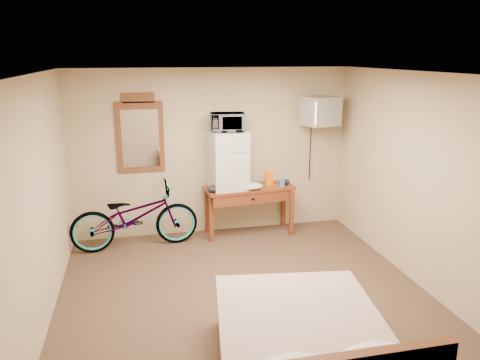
% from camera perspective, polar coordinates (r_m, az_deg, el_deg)
% --- Properties ---
extents(room, '(4.60, 4.64, 2.50)m').
position_cam_1_polar(room, '(4.90, 1.09, -1.96)').
color(room, '#443122').
rests_on(room, ground).
extents(desk, '(1.38, 0.65, 0.75)m').
position_cam_1_polar(desk, '(7.05, 1.18, -1.85)').
color(desk, maroon).
rests_on(desk, floor).
extents(mini_fridge, '(0.57, 0.56, 0.85)m').
position_cam_1_polar(mini_fridge, '(6.89, -1.48, 2.44)').
color(mini_fridge, silver).
rests_on(mini_fridge, desk).
extents(microwave, '(0.51, 0.37, 0.27)m').
position_cam_1_polar(microwave, '(6.79, -1.51, 7.06)').
color(microwave, silver).
rests_on(microwave, mini_fridge).
extents(snack_bag, '(0.12, 0.07, 0.23)m').
position_cam_1_polar(snack_bag, '(7.09, 3.56, 0.20)').
color(snack_bag, orange).
rests_on(snack_bag, desk).
extents(blue_cup, '(0.08, 0.08, 0.14)m').
position_cam_1_polar(blue_cup, '(7.06, 5.17, -0.28)').
color(blue_cup, '#416FDE').
rests_on(blue_cup, desk).
extents(cloth_cream, '(0.32, 0.24, 0.10)m').
position_cam_1_polar(cloth_cream, '(6.91, 1.50, -0.74)').
color(cloth_cream, white).
rests_on(cloth_cream, desk).
extents(cloth_dark_a, '(0.29, 0.22, 0.11)m').
position_cam_1_polar(cloth_dark_a, '(6.79, -2.84, -1.01)').
color(cloth_dark_a, black).
rests_on(cloth_dark_a, desk).
extents(cloth_dark_b, '(0.17, 0.14, 0.08)m').
position_cam_1_polar(cloth_dark_b, '(7.21, 5.44, -0.21)').
color(cloth_dark_b, black).
rests_on(cloth_dark_b, desk).
extents(crt_television, '(0.59, 0.64, 0.43)m').
position_cam_1_polar(crt_television, '(7.16, 9.79, 8.29)').
color(crt_television, black).
rests_on(crt_television, room).
extents(wall_mirror, '(0.67, 0.04, 1.14)m').
position_cam_1_polar(wall_mirror, '(6.91, -12.07, 5.50)').
color(wall_mirror, brown).
rests_on(wall_mirror, room).
extents(bicycle, '(1.83, 0.77, 0.94)m').
position_cam_1_polar(bicycle, '(6.79, -12.70, -4.34)').
color(bicycle, black).
rests_on(bicycle, floor).
extents(bed, '(1.64, 2.02, 0.90)m').
position_cam_1_polar(bed, '(4.17, 7.98, -20.09)').
color(bed, brown).
rests_on(bed, floor).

